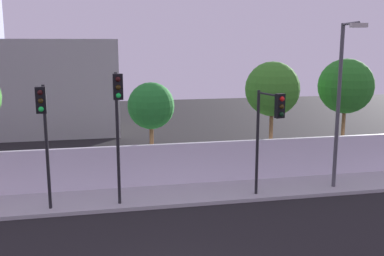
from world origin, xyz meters
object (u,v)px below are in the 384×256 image
(roadside_tree_midleft, at_px, (151,106))
(roadside_tree_rightmost, at_px, (346,86))
(traffic_light_right, at_px, (118,112))
(traffic_light_center, at_px, (270,121))
(street_lamp_curbside, at_px, (341,93))
(traffic_light_left, at_px, (44,122))
(roadside_tree_midright, at_px, (272,89))

(roadside_tree_midleft, bearing_deg, roadside_tree_rightmost, 0.00)
(traffic_light_right, bearing_deg, traffic_light_center, -2.87)
(roadside_tree_rightmost, bearing_deg, traffic_light_center, -145.36)
(street_lamp_curbside, bearing_deg, roadside_tree_rightmost, 56.46)
(traffic_light_right, distance_m, roadside_tree_rightmost, 11.45)
(traffic_light_left, height_order, traffic_light_right, traffic_light_right)
(traffic_light_right, bearing_deg, traffic_light_left, -179.84)
(traffic_light_right, xyz_separation_m, roadside_tree_midleft, (1.58, 3.35, -0.30))
(traffic_light_left, xyz_separation_m, roadside_tree_midleft, (4.14, 3.36, -0.03))
(traffic_light_center, xyz_separation_m, street_lamp_curbside, (3.33, 0.71, 0.91))
(traffic_light_left, height_order, traffic_light_center, traffic_light_left)
(traffic_light_center, bearing_deg, roadside_tree_rightmost, 34.64)
(street_lamp_curbside, height_order, roadside_tree_rightmost, street_lamp_curbside)
(traffic_light_left, height_order, street_lamp_curbside, street_lamp_curbside)
(street_lamp_curbside, xyz_separation_m, roadside_tree_midleft, (-7.43, 2.92, -0.71))
(street_lamp_curbside, bearing_deg, traffic_light_right, -177.27)
(traffic_light_center, bearing_deg, roadside_tree_midleft, 138.44)
(traffic_light_center, distance_m, traffic_light_right, 5.71)
(roadside_tree_midright, bearing_deg, traffic_light_left, -161.04)
(traffic_light_left, xyz_separation_m, street_lamp_curbside, (11.57, 0.44, 0.68))
(traffic_light_left, bearing_deg, roadside_tree_midright, 18.96)
(traffic_light_right, height_order, roadside_tree_rightmost, roadside_tree_rightmost)
(traffic_light_left, xyz_separation_m, roadside_tree_midright, (9.78, 3.36, 0.60))
(traffic_light_right, relative_size, roadside_tree_midright, 0.93)
(roadside_tree_rightmost, bearing_deg, roadside_tree_midleft, 180.00)
(roadside_tree_midleft, bearing_deg, traffic_light_center, -41.56)
(traffic_light_right, relative_size, street_lamp_curbside, 0.73)
(traffic_light_center, height_order, roadside_tree_rightmost, roadside_tree_rightmost)
(roadside_tree_midleft, distance_m, roadside_tree_midright, 5.67)
(street_lamp_curbside, relative_size, roadside_tree_midleft, 1.51)
(roadside_tree_midright, distance_m, roadside_tree_rightmost, 3.73)
(traffic_light_left, xyz_separation_m, roadside_tree_rightmost, (13.50, 3.36, 0.66))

